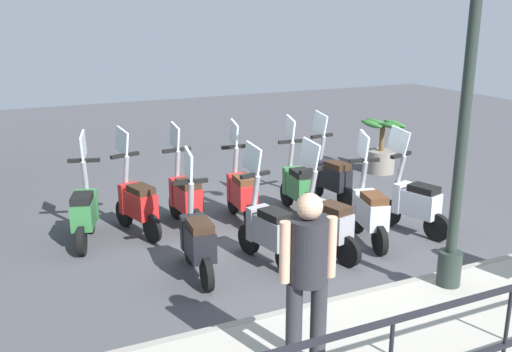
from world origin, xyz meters
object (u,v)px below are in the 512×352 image
Objects in this scene: scooter_far_2 at (241,192)px; scooter_near_0 at (414,202)px; scooter_near_3 at (268,229)px; scooter_far_3 at (185,196)px; pedestrian_distant at (308,270)px; lamp_post_near at (465,111)px; scooter_far_5 at (85,211)px; potted_palm at (381,151)px; scooter_far_0 at (331,177)px; scooter_near_4 at (197,239)px; scooter_far_4 at (137,202)px; scooter_near_1 at (369,211)px; scooter_near_2 at (326,222)px; scooter_far_1 at (298,185)px.

scooter_near_0 is at bearing -121.11° from scooter_far_2.
scooter_near_3 is 1.81m from scooter_far_3.
scooter_far_3 is at bearing -174.71° from pedestrian_distant.
scooter_far_5 is at bearing 45.78° from lamp_post_near.
scooter_far_5 is at bearing 39.17° from scooter_near_3.
scooter_far_5 is at bearing 53.67° from scooter_near_0.
scooter_far_2 is at bearing 110.87° from potted_palm.
lamp_post_near reaches higher than scooter_far_0.
scooter_near_0 is 1.00× the size of scooter_far_3.
scooter_near_4 is (0.05, 0.93, 0.00)m from scooter_near_3.
scooter_far_5 is (-0.06, 0.74, 0.00)m from scooter_far_4.
scooter_far_0 and scooter_far_3 have the same top height.
scooter_near_1 is at bearing -136.39° from scooter_far_4.
scooter_near_1 is 1.99m from scooter_far_2.
scooter_near_2 is (-0.16, 1.60, 0.00)m from scooter_near_0.
pedestrian_distant is 1.50× the size of potted_palm.
scooter_far_3 is (1.73, 0.52, 0.00)m from scooter_near_3.
scooter_near_4 is 2.65m from scooter_far_1.
scooter_far_4 is at bearing 72.43° from scooter_near_1.
scooter_far_1 is at bearing 21.27° from scooter_near_0.
scooter_near_3 is 1.00× the size of scooter_near_4.
lamp_post_near reaches higher than scooter_near_4.
lamp_post_near reaches higher than potted_palm.
scooter_near_3 and scooter_far_1 have the same top height.
scooter_far_5 is (1.69, 1.99, 0.00)m from scooter_near_3.
scooter_far_3 is (0.17, 0.85, 0.00)m from scooter_far_2.
scooter_far_0 is (1.63, -2.95, 0.00)m from scooter_near_4.
scooter_near_0 is (1.72, -0.94, -1.65)m from lamp_post_near.
scooter_near_1 is 3.31m from scooter_far_4.
pedestrian_distant reaches higher than scooter_near_1.
scooter_near_3 is 1.00× the size of scooter_far_0.
scooter_far_2 is at bearing -34.56° from scooter_near_4.
scooter_far_5 is (-1.28, 6.01, 0.04)m from potted_palm.
pedestrian_distant is at bearing 137.74° from potted_palm.
scooter_far_2 is (1.54, 1.25, 0.00)m from scooter_near_1.
scooter_far_2 and scooter_far_5 have the same top height.
scooter_far_4 is (3.41, 2.70, -1.65)m from lamp_post_near.
scooter_far_1 is at bearing 3.10° from lamp_post_near.
lamp_post_near is 2.89× the size of scooter_far_5.
scooter_near_2 is at bearing -147.16° from scooter_far_4.
scooter_far_2 is 1.00× the size of scooter_far_5.
scooter_far_1 is 1.82m from scooter_far_3.
pedestrian_distant is 4.25m from scooter_far_5.
scooter_near_2 and scooter_far_1 have the same top height.
scooter_near_1 and scooter_far_3 have the same top height.
scooter_far_4 is at bearing 38.41° from lamp_post_near.
lamp_post_near is at bearing -149.24° from scooter_near_3.
scooter_near_1 and scooter_near_2 have the same top height.
scooter_near_4 is at bearing 71.62° from scooter_near_2.
scooter_near_0 is (-2.91, 1.64, 0.04)m from potted_palm.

